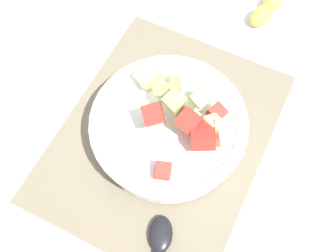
# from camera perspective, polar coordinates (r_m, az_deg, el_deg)

# --- Properties ---
(ground_plane) EXTENTS (2.40, 2.40, 0.00)m
(ground_plane) POSITION_cam_1_polar(r_m,az_deg,el_deg) (0.70, -0.63, -1.42)
(ground_plane) COLOR silver
(placemat) EXTENTS (0.43, 0.34, 0.01)m
(placemat) POSITION_cam_1_polar(r_m,az_deg,el_deg) (0.69, -0.63, -1.32)
(placemat) COLOR #756B56
(placemat) RESTS_ON ground_plane
(salad_bowl) EXTENTS (0.25, 0.25, 0.12)m
(salad_bowl) POSITION_cam_1_polar(r_m,az_deg,el_deg) (0.65, 0.11, -0.24)
(salad_bowl) COLOR white
(salad_bowl) RESTS_ON placemat
(banana_whole) EXTENTS (0.15, 0.05, 0.04)m
(banana_whole) POSITION_cam_1_polar(r_m,az_deg,el_deg) (0.87, 14.47, 16.77)
(banana_whole) COLOR yellow
(banana_whole) RESTS_ON ground_plane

